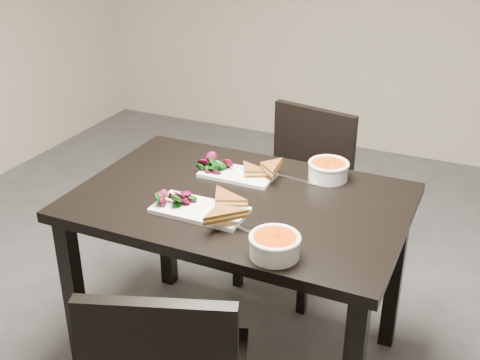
{
  "coord_description": "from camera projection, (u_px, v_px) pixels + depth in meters",
  "views": [
    {
      "loc": [
        0.54,
        -1.7,
        1.77
      ],
      "look_at": [
        -0.27,
        0.07,
        0.82
      ],
      "focal_mm": 44.95,
      "sensor_mm": 36.0,
      "label": 1
    }
  ],
  "objects": [
    {
      "name": "table",
      "position": [
        240.0,
        221.0,
        2.24
      ],
      "size": [
        1.2,
        0.8,
        0.75
      ],
      "color": "black",
      "rests_on": "ground"
    },
    {
      "name": "salad_far",
      "position": [
        214.0,
        164.0,
        2.38
      ],
      "size": [
        0.09,
        0.08,
        0.04
      ],
      "primitive_type": null,
      "color": "black",
      "rests_on": "plate_far"
    },
    {
      "name": "sandwich_far",
      "position": [
        251.0,
        172.0,
        2.3
      ],
      "size": [
        0.18,
        0.16,
        0.05
      ],
      "primitive_type": null,
      "rotation": [
        0.0,
        0.0,
        0.47
      ],
      "color": "#95571F",
      "rests_on": "plate_far"
    },
    {
      "name": "cutlery_far",
      "position": [
        297.0,
        180.0,
        2.33
      ],
      "size": [
        0.18,
        0.04,
        0.0
      ],
      "primitive_type": "cube",
      "rotation": [
        0.0,
        0.0,
        -0.14
      ],
      "color": "silver",
      "rests_on": "table"
    },
    {
      "name": "soup_bowl_near",
      "position": [
        275.0,
        244.0,
        1.83
      ],
      "size": [
        0.16,
        0.16,
        0.07
      ],
      "color": "white",
      "rests_on": "table"
    },
    {
      "name": "sandwich_near",
      "position": [
        218.0,
        203.0,
        2.06
      ],
      "size": [
        0.2,
        0.18,
        0.05
      ],
      "primitive_type": null,
      "rotation": [
        0.0,
        0.0,
        0.41
      ],
      "color": "#95571F",
      "rests_on": "plate_near"
    },
    {
      "name": "salad_near",
      "position": [
        174.0,
        197.0,
        2.11
      ],
      "size": [
        0.1,
        0.09,
        0.04
      ],
      "primitive_type": null,
      "color": "black",
      "rests_on": "plate_near"
    },
    {
      "name": "soup_bowl_far",
      "position": [
        328.0,
        169.0,
        2.32
      ],
      "size": [
        0.16,
        0.16,
        0.07
      ],
      "color": "white",
      "rests_on": "table"
    },
    {
      "name": "chair_far",
      "position": [
        300.0,
        188.0,
        2.86
      ],
      "size": [
        0.49,
        0.49,
        0.85
      ],
      "rotation": [
        0.0,
        0.0,
        -0.19
      ],
      "color": "black",
      "rests_on": "ground"
    },
    {
      "name": "plate_far",
      "position": [
        237.0,
        175.0,
        2.35
      ],
      "size": [
        0.29,
        0.14,
        0.01
      ],
      "primitive_type": "cube",
      "color": "white",
      "rests_on": "table"
    },
    {
      "name": "plate_near",
      "position": [
        200.0,
        210.0,
        2.09
      ],
      "size": [
        0.33,
        0.16,
        0.02
      ],
      "primitive_type": "cube",
      "color": "white",
      "rests_on": "table"
    },
    {
      "name": "cutlery_near",
      "position": [
        257.0,
        235.0,
        1.95
      ],
      "size": [
        0.18,
        0.06,
        0.0
      ],
      "primitive_type": "cube",
      "rotation": [
        0.0,
        0.0,
        -0.28
      ],
      "color": "silver",
      "rests_on": "table"
    }
  ]
}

